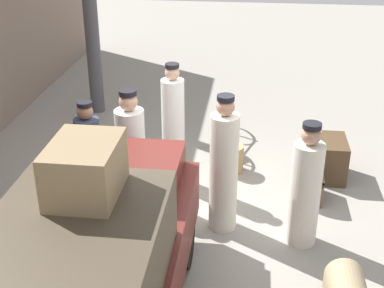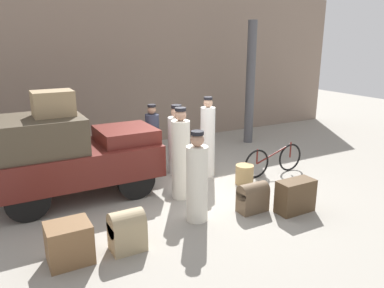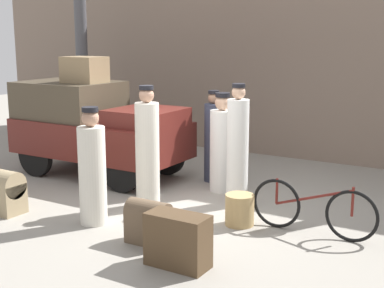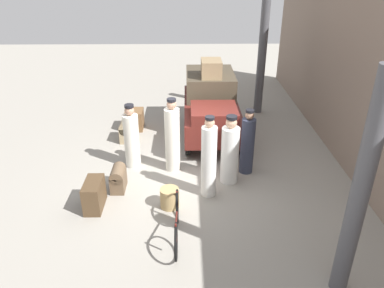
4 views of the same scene
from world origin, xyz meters
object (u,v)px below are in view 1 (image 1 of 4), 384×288
(porter_carrying_trunk, at_px, (131,151))
(porter_lifting_near_truck, at_px, (90,163))
(trunk_barrel_dark, at_px, (311,180))
(trunk_on_truck_roof, at_px, (85,169))
(truck, at_px, (100,255))
(porter_with_bicycle, at_px, (173,130))
(bicycle, at_px, (224,125))
(suitcase_tan_flat, at_px, (333,159))
(conductor_in_dark_uniform, at_px, (305,190))
(wicker_basket, at_px, (231,158))
(porter_standing_middle, at_px, (224,170))

(porter_carrying_trunk, height_order, porter_lifting_near_truck, porter_carrying_trunk)
(porter_lifting_near_truck, distance_m, trunk_barrel_dark, 3.13)
(trunk_barrel_dark, distance_m, trunk_on_truck_roof, 4.14)
(truck, relative_size, porter_with_bicycle, 1.74)
(porter_carrying_trunk, relative_size, trunk_barrel_dark, 2.95)
(bicycle, distance_m, porter_carrying_trunk, 2.35)
(porter_lifting_near_truck, distance_m, suitcase_tan_flat, 3.71)
(bicycle, relative_size, conductor_in_dark_uniform, 1.04)
(bicycle, distance_m, conductor_in_dark_uniform, 3.02)
(trunk_on_truck_roof, bearing_deg, suitcase_tan_flat, -35.45)
(porter_lifting_near_truck, bearing_deg, porter_carrying_trunk, -47.92)
(porter_lifting_near_truck, bearing_deg, conductor_in_dark_uniform, -97.21)
(porter_lifting_near_truck, relative_size, trunk_barrel_dark, 2.90)
(porter_with_bicycle, bearing_deg, wicker_basket, -61.36)
(porter_carrying_trunk, distance_m, conductor_in_dark_uniform, 2.47)
(truck, xyz_separation_m, porter_lifting_near_truck, (2.13, 0.75, -0.19))
(wicker_basket, xyz_separation_m, suitcase_tan_flat, (-0.00, -1.58, 0.09))
(porter_with_bicycle, xyz_separation_m, porter_lifting_near_truck, (-0.96, 0.98, -0.12))
(trunk_on_truck_roof, bearing_deg, conductor_in_dark_uniform, -46.58)
(porter_carrying_trunk, xyz_separation_m, porter_lifting_near_truck, (-0.42, 0.47, 0.00))
(bicycle, bearing_deg, porter_carrying_trunk, 149.08)
(conductor_in_dark_uniform, height_order, suitcase_tan_flat, conductor_in_dark_uniform)
(bicycle, distance_m, wicker_basket, 1.00)
(bicycle, bearing_deg, porter_with_bicycle, 155.02)
(porter_standing_middle, bearing_deg, trunk_barrel_dark, -54.01)
(conductor_in_dark_uniform, xyz_separation_m, trunk_barrel_dark, (1.09, -0.20, -0.46))
(porter_lifting_near_truck, bearing_deg, trunk_barrel_dark, -76.38)
(porter_carrying_trunk, bearing_deg, truck, -173.59)
(porter_carrying_trunk, bearing_deg, porter_standing_middle, -113.23)
(conductor_in_dark_uniform, distance_m, suitcase_tan_flat, 1.92)
(bicycle, bearing_deg, truck, 168.77)
(porter_carrying_trunk, distance_m, porter_with_bicycle, 0.76)
(porter_carrying_trunk, bearing_deg, bicycle, -30.92)
(bicycle, relative_size, porter_carrying_trunk, 1.02)
(bicycle, xyz_separation_m, trunk_barrel_dark, (-1.67, -1.36, -0.06))
(porter_standing_middle, bearing_deg, conductor_in_dark_uniform, -101.37)
(conductor_in_dark_uniform, distance_m, trunk_on_truck_roof, 3.09)
(porter_carrying_trunk, distance_m, suitcase_tan_flat, 3.13)
(wicker_basket, height_order, trunk_barrel_dark, trunk_barrel_dark)
(trunk_on_truck_roof, bearing_deg, wicker_basket, -16.02)
(wicker_basket, distance_m, suitcase_tan_flat, 1.58)
(wicker_basket, xyz_separation_m, porter_lifting_near_truck, (-1.42, 1.82, 0.54))
(bicycle, distance_m, trunk_barrel_dark, 2.16)
(porter_with_bicycle, bearing_deg, porter_lifting_near_truck, 134.43)
(suitcase_tan_flat, bearing_deg, porter_carrying_trunk, 108.74)
(conductor_in_dark_uniform, bearing_deg, porter_carrying_trunk, 71.71)
(trunk_barrel_dark, bearing_deg, truck, 141.69)
(porter_carrying_trunk, bearing_deg, wicker_basket, -53.58)
(porter_lifting_near_truck, bearing_deg, bicycle, -34.52)
(truck, relative_size, trunk_on_truck_roof, 4.42)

